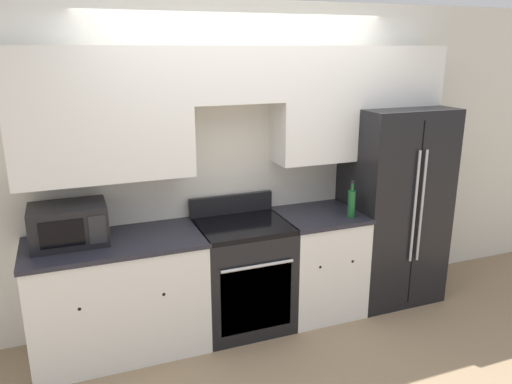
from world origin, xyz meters
TOP-DOWN VIEW (x-y plane):
  - ground_plane at (0.00, 0.00)m, footprint 12.00×12.00m
  - wall_back at (0.01, 0.58)m, footprint 8.00×0.39m
  - lower_cabinets_left at (-1.11, 0.31)m, footprint 1.28×0.64m
  - lower_cabinets_right at (0.58, 0.31)m, footprint 0.69×0.64m
  - oven_range at (-0.12, 0.31)m, footprint 0.72×0.65m
  - refrigerator at (1.32, 0.39)m, footprint 0.83×0.81m
  - microwave at (-1.40, 0.37)m, footprint 0.52×0.37m
  - bottle at (0.78, 0.15)m, footprint 0.07×0.07m

SIDE VIEW (x-z plane):
  - ground_plane at x=0.00m, z-range 0.00..0.00m
  - lower_cabinets_left at x=-1.11m, z-range 0.00..0.89m
  - lower_cabinets_right at x=0.58m, z-range 0.00..0.89m
  - oven_range at x=-0.12m, z-range -0.07..0.98m
  - refrigerator at x=1.32m, z-range 0.00..1.75m
  - bottle at x=0.78m, z-range 0.86..1.17m
  - microwave at x=-1.40m, z-range 0.89..1.18m
  - wall_back at x=0.01m, z-range 0.22..2.82m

